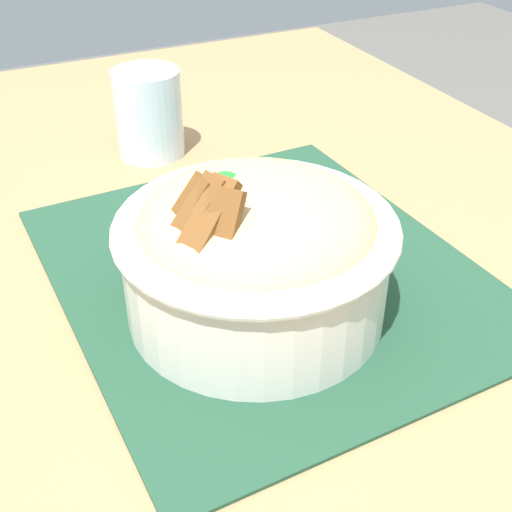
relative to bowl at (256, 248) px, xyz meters
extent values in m
cube|color=#99754C|center=(0.05, -0.03, -0.08)|extent=(1.21, 0.79, 0.03)
cylinder|color=olive|center=(0.59, -0.37, -0.46)|extent=(0.04, 0.04, 0.74)
cube|color=#1E422D|center=(0.04, -0.03, -0.06)|extent=(0.39, 0.34, 0.00)
cylinder|color=silver|center=(0.00, 0.00, -0.02)|extent=(0.19, 0.19, 0.08)
torus|color=silver|center=(0.00, 0.00, 0.02)|extent=(0.21, 0.21, 0.01)
ellipsoid|color=tan|center=(0.00, 0.00, 0.02)|extent=(0.18, 0.18, 0.07)
sphere|color=#217C2D|center=(0.02, 0.01, 0.04)|extent=(0.03, 0.03, 0.03)
cylinder|color=orange|center=(0.01, -0.01, 0.04)|extent=(0.03, 0.03, 0.01)
cylinder|color=orange|center=(0.02, 0.01, 0.04)|extent=(0.03, 0.02, 0.01)
cube|color=brown|center=(0.00, 0.05, 0.05)|extent=(0.02, 0.04, 0.04)
cube|color=brown|center=(-0.01, 0.05, 0.05)|extent=(0.03, 0.05, 0.04)
cube|color=brown|center=(-0.02, 0.04, 0.05)|extent=(0.04, 0.05, 0.04)
cube|color=brown|center=(-0.03, 0.04, 0.05)|extent=(0.04, 0.04, 0.05)
cube|color=silver|center=(0.15, -0.08, -0.06)|extent=(0.01, 0.07, 0.00)
cube|color=silver|center=(0.15, -0.03, -0.06)|extent=(0.01, 0.01, 0.00)
cube|color=silver|center=(0.15, -0.01, -0.06)|extent=(0.02, 0.03, 0.00)
cube|color=silver|center=(0.15, 0.01, -0.06)|extent=(0.00, 0.02, 0.00)
cube|color=silver|center=(0.15, 0.01, -0.06)|extent=(0.00, 0.02, 0.00)
cube|color=silver|center=(0.14, 0.01, -0.06)|extent=(0.00, 0.02, 0.00)
cube|color=silver|center=(0.14, 0.01, -0.06)|extent=(0.00, 0.02, 0.00)
cylinder|color=silver|center=(0.30, -0.02, -0.01)|extent=(0.07, 0.07, 0.09)
cylinder|color=silver|center=(0.30, -0.02, -0.04)|extent=(0.06, 0.06, 0.04)
camera|label=1|loc=(-0.37, 0.18, 0.27)|focal=47.95mm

